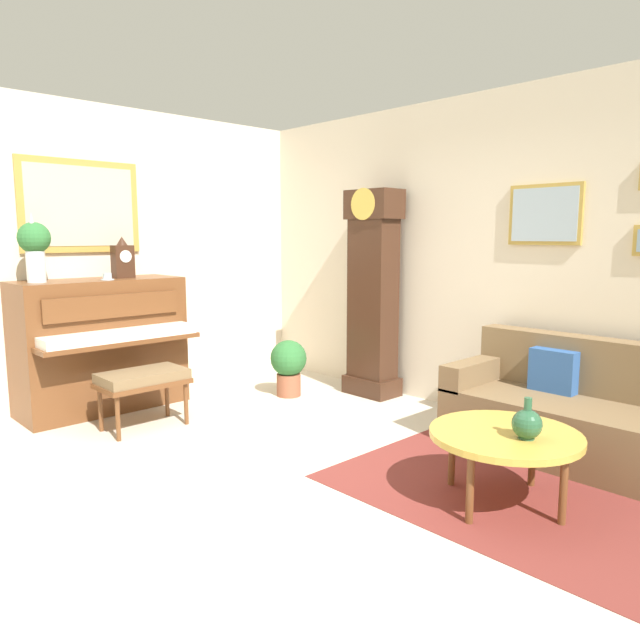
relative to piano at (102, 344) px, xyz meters
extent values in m
cube|color=beige|center=(2.23, 0.04, -0.66)|extent=(6.40, 6.00, 0.10)
cube|color=beige|center=(-0.37, 0.04, 0.79)|extent=(0.10, 4.90, 2.80)
cube|color=#B28E3D|center=(-0.30, 0.00, 1.24)|extent=(0.03, 1.10, 0.84)
cube|color=#BCB299|center=(-0.29, 0.00, 1.24)|extent=(0.01, 0.98, 0.72)
cube|color=beige|center=(2.23, 2.44, 0.79)|extent=(5.30, 0.10, 2.80)
cube|color=#B28E3D|center=(2.98, 2.38, 1.14)|extent=(0.60, 0.03, 0.48)
cube|color=#9EB2C1|center=(2.98, 2.36, 1.14)|extent=(0.54, 0.01, 0.42)
cube|color=maroon|center=(3.48, 1.05, -0.60)|extent=(2.10, 1.50, 0.01)
cube|color=brown|center=(-0.02, 0.00, -0.01)|extent=(0.60, 1.44, 1.20)
cube|color=brown|center=(0.41, 0.00, 0.07)|extent=(0.28, 1.38, 0.04)
cube|color=white|center=(0.41, 0.00, 0.13)|extent=(0.26, 1.32, 0.08)
cube|color=brown|center=(0.30, 0.00, 0.37)|extent=(0.03, 1.20, 0.20)
cube|color=brown|center=(0.76, 0.01, -0.23)|extent=(0.42, 0.70, 0.04)
cube|color=brown|center=(0.76, 0.01, -0.17)|extent=(0.40, 0.68, 0.08)
cylinder|color=brown|center=(0.92, -0.29, -0.43)|extent=(0.04, 0.04, 0.36)
cylinder|color=brown|center=(0.92, 0.31, -0.43)|extent=(0.04, 0.04, 0.36)
cylinder|color=brown|center=(0.60, -0.29, -0.43)|extent=(0.04, 0.04, 0.36)
cylinder|color=brown|center=(0.60, 0.31, -0.43)|extent=(0.04, 0.04, 0.36)
cube|color=#3D2316|center=(1.37, 2.16, -0.52)|extent=(0.52, 0.34, 0.18)
cube|color=#3D2316|center=(1.37, 2.16, 0.28)|extent=(0.44, 0.28, 1.78)
cube|color=#3D2316|center=(1.37, 2.16, 1.27)|extent=(0.52, 0.32, 0.28)
cylinder|color=gold|center=(1.37, 2.01, 1.27)|extent=(0.30, 0.02, 0.30)
cylinder|color=gold|center=(1.37, 2.11, 0.34)|extent=(0.03, 0.03, 0.70)
cube|color=brown|center=(3.57, 1.91, -0.40)|extent=(1.90, 0.80, 0.42)
cube|color=brown|center=(3.57, 2.21, 0.01)|extent=(1.90, 0.20, 0.44)
cube|color=brown|center=(2.71, 1.91, -0.11)|extent=(0.18, 0.80, 0.20)
cube|color=#2D5699|center=(3.27, 2.05, -0.03)|extent=(0.34, 0.12, 0.32)
cylinder|color=gold|center=(3.53, 0.89, -0.18)|extent=(0.88, 0.88, 0.04)
torus|color=brown|center=(3.53, 0.89, -0.18)|extent=(0.88, 0.88, 0.04)
cylinder|color=brown|center=(3.53, 1.25, -0.40)|extent=(0.04, 0.04, 0.40)
cylinder|color=brown|center=(3.89, 0.89, -0.40)|extent=(0.04, 0.04, 0.40)
cylinder|color=brown|center=(3.53, 0.53, -0.40)|extent=(0.04, 0.04, 0.40)
cylinder|color=brown|center=(3.17, 0.89, -0.40)|extent=(0.04, 0.04, 0.40)
cube|color=#3D2316|center=(0.00, 0.24, 0.74)|extent=(0.12, 0.18, 0.30)
cylinder|color=white|center=(0.06, 0.24, 0.79)|extent=(0.01, 0.11, 0.11)
cone|color=#3D2316|center=(0.00, 0.24, 0.93)|extent=(0.10, 0.10, 0.08)
cylinder|color=silver|center=(0.00, -0.52, 0.72)|extent=(0.15, 0.15, 0.26)
sphere|color=#2D6B33|center=(0.00, -0.52, 0.96)|extent=(0.26, 0.26, 0.26)
cone|color=#D199B7|center=(0.03, -0.54, 1.09)|extent=(0.06, 0.06, 0.16)
cylinder|color=#ADC6D6|center=(0.13, 0.03, 0.59)|extent=(0.12, 0.12, 0.01)
cylinder|color=#ADC6D6|center=(0.13, 0.03, 0.62)|extent=(0.08, 0.08, 0.06)
cylinder|color=#234C33|center=(3.67, 0.87, -0.16)|extent=(0.09, 0.09, 0.01)
sphere|color=#285638|center=(3.67, 0.87, -0.08)|extent=(0.17, 0.17, 0.17)
cylinder|color=#285638|center=(3.67, 0.87, 0.04)|extent=(0.04, 0.04, 0.08)
cylinder|color=#935138|center=(0.83, 1.52, -0.50)|extent=(0.24, 0.24, 0.22)
sphere|color=#2D6B33|center=(0.83, 1.52, -0.23)|extent=(0.36, 0.36, 0.36)
camera|label=1|loc=(5.18, -2.18, 0.98)|focal=32.99mm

